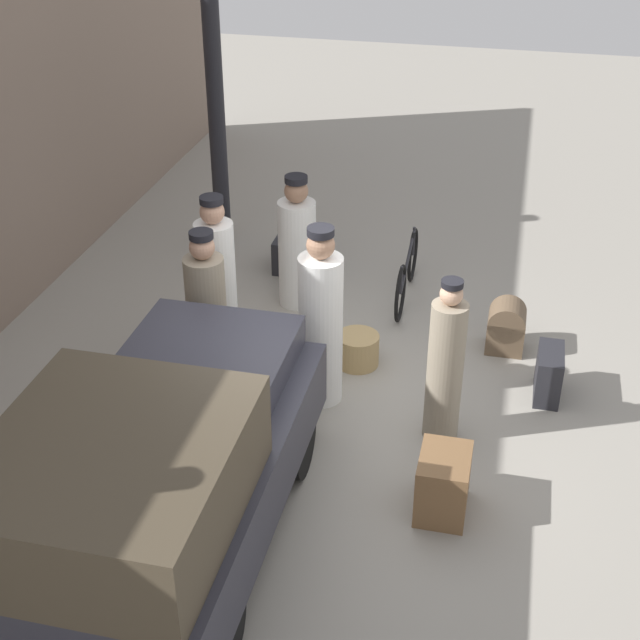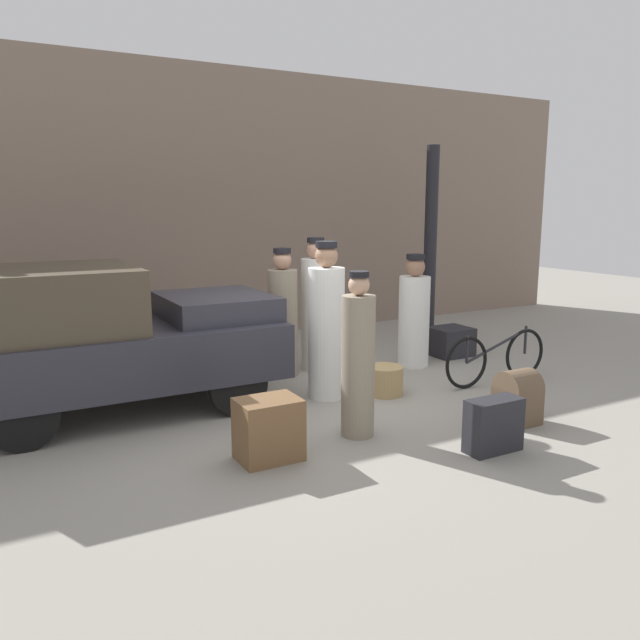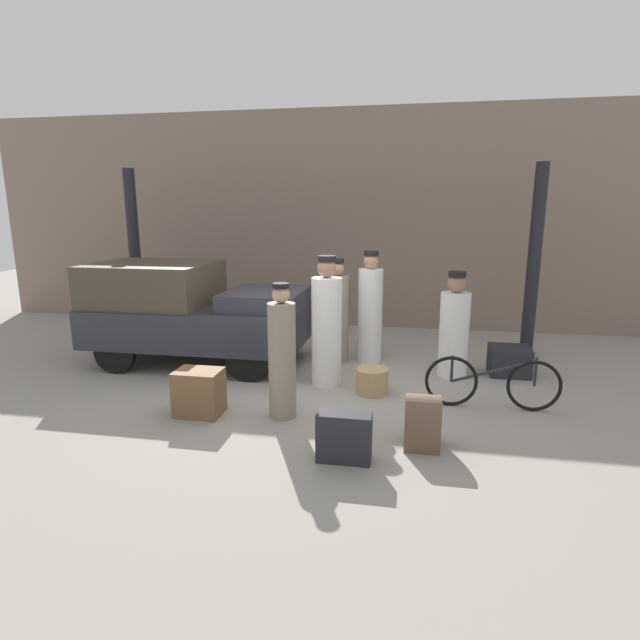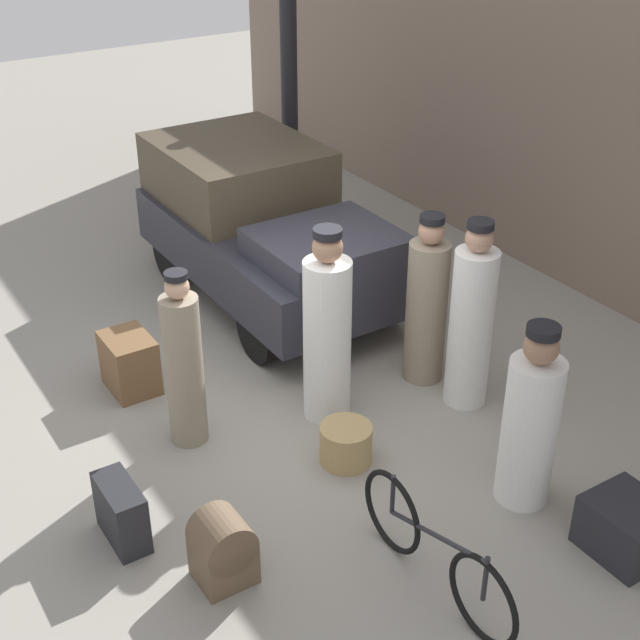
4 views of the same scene
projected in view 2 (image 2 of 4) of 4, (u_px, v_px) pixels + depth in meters
name	position (u px, v px, depth m)	size (l,w,h in m)	color
ground_plane	(313.00, 406.00, 7.15)	(30.00, 30.00, 0.00)	gray
station_building_facade	(196.00, 206.00, 10.25)	(16.00, 0.15, 4.50)	gray
canopy_pillar_right	(430.00, 244.00, 10.48)	(0.22, 0.22, 3.23)	black
truck	(103.00, 334.00, 6.79)	(3.44, 1.77, 1.63)	black
bicycle	(496.00, 357.00, 8.00)	(1.67, 0.04, 0.70)	black
wicker_basket	(385.00, 380.00, 7.55)	(0.45, 0.45, 0.35)	tan
conductor_in_dark_uniform	(358.00, 361.00, 6.11)	(0.33, 0.33, 1.65)	gray
porter_carrying_trunk	(316.00, 310.00, 8.62)	(0.40, 0.40, 1.83)	white
porter_lifting_near_truck	(283.00, 318.00, 8.30)	(0.39, 0.39, 1.71)	gray
porter_with_bicycle	(326.00, 328.00, 7.32)	(0.43, 0.43, 1.86)	white
porter_standing_middle	(414.00, 316.00, 8.81)	(0.44, 0.44, 1.59)	white
trunk_umber_medium	(450.00, 341.00, 9.50)	(0.59, 0.53, 0.43)	#232328
suitcase_tan_flat	(517.00, 397.00, 6.55)	(0.37, 0.40, 0.57)	brown
trunk_large_brown	(269.00, 429.00, 5.60)	(0.56, 0.42, 0.56)	brown
trunk_wicker_pale	(493.00, 425.00, 5.79)	(0.55, 0.25, 0.50)	#232328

